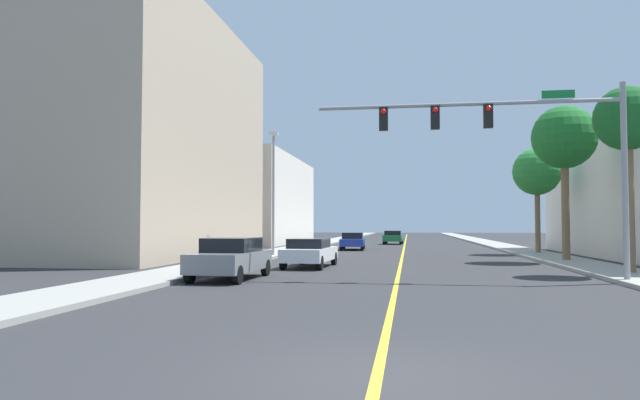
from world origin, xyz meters
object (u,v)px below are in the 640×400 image
object	(u,v)px
car_white	(310,252)
car_blue	(353,241)
traffic_signal_mast	(516,136)
street_lamp	(273,186)
palm_far	(537,172)
car_gray	(231,258)
palm_near	(627,122)
car_green	(393,237)
palm_mid	(564,139)

from	to	relation	value
car_white	car_blue	bearing A→B (deg)	92.13
traffic_signal_mast	street_lamp	xyz separation A→B (m)	(-12.00, 13.41, -0.75)
palm_far	car_gray	xyz separation A→B (m)	(-14.97, -19.67, -4.71)
street_lamp	palm_near	distance (m)	19.73
car_blue	car_gray	bearing A→B (deg)	-97.36
street_lamp	car_white	xyz separation A→B (m)	(3.64, -7.74, -3.64)
car_gray	car_white	size ratio (longest dim) A/B	0.96
traffic_signal_mast	car_green	distance (m)	38.88
palm_near	car_blue	bearing A→B (deg)	121.13
palm_near	palm_far	xyz separation A→B (m)	(-0.00, 16.02, -0.52)
street_lamp	car_white	distance (m)	9.29
traffic_signal_mast	car_white	world-z (taller)	traffic_signal_mast
palm_near	traffic_signal_mast	bearing A→B (deg)	-146.79
palm_far	car_blue	size ratio (longest dim) A/B	1.51
street_lamp	car_green	bearing A→B (deg)	75.04
car_green	car_white	distance (m)	32.73
street_lamp	car_green	world-z (taller)	street_lamp
car_green	car_blue	bearing A→B (deg)	-99.26
palm_far	car_white	bearing A→B (deg)	-134.26
palm_far	car_gray	size ratio (longest dim) A/B	1.56
palm_far	street_lamp	bearing A→B (deg)	-161.14
palm_mid	palm_far	bearing A→B (deg)	87.92
car_green	street_lamp	bearing A→B (deg)	-102.57
street_lamp	palm_near	world-z (taller)	street_lamp
palm_near	car_green	bearing A→B (deg)	106.05
palm_mid	car_blue	xyz separation A→B (m)	(-12.65, 13.42, -5.85)
car_blue	car_green	bearing A→B (deg)	75.62
car_blue	car_white	size ratio (longest dim) A/B	0.99
palm_mid	palm_near	bearing A→B (deg)	-87.92
palm_near	palm_mid	world-z (taller)	palm_mid
palm_far	car_green	world-z (taller)	palm_far
car_white	car_green	bearing A→B (deg)	87.40
street_lamp	car_green	size ratio (longest dim) A/B	1.82
palm_far	car_blue	xyz separation A→B (m)	(-12.94, 5.41, -4.78)
palm_mid	car_white	size ratio (longest dim) A/B	1.76
car_blue	traffic_signal_mast	bearing A→B (deg)	-74.29
traffic_signal_mast	car_white	xyz separation A→B (m)	(-8.36, 5.67, -4.39)
traffic_signal_mast	car_green	world-z (taller)	traffic_signal_mast
palm_near	palm_far	distance (m)	16.03
street_lamp	car_white	size ratio (longest dim) A/B	1.62
traffic_signal_mast	street_lamp	world-z (taller)	street_lamp
street_lamp	car_green	distance (m)	25.98
traffic_signal_mast	palm_mid	size ratio (longest dim) A/B	1.30
palm_mid	car_green	bearing A→B (deg)	109.90
palm_mid	car_white	distance (m)	15.11
street_lamp	palm_far	distance (m)	17.74
car_white	traffic_signal_mast	bearing A→B (deg)	-31.50
palm_mid	car_white	world-z (taller)	palm_mid
traffic_signal_mast	palm_mid	bearing A→B (deg)	68.13
car_gray	traffic_signal_mast	bearing A→B (deg)	-175.00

